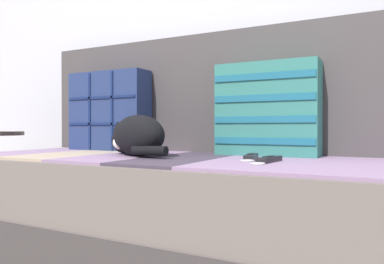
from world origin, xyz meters
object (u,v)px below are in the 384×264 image
(throw_pillow_quilted, at_px, (109,111))
(throw_pillow_striped, at_px, (267,109))
(game_remote_near, at_px, (268,160))
(game_remote_far, at_px, (251,157))
(couch, at_px, (190,208))
(sleeping_cat, at_px, (136,136))

(throw_pillow_quilted, xyz_separation_m, throw_pillow_striped, (0.84, -0.00, -0.01))
(throw_pillow_striped, distance_m, game_remote_near, 0.36)
(throw_pillow_striped, distance_m, game_remote_far, 0.28)
(couch, height_order, throw_pillow_quilted, throw_pillow_quilted)
(couch, height_order, game_remote_near, game_remote_near)
(game_remote_near, distance_m, game_remote_far, 0.13)
(throw_pillow_striped, relative_size, game_remote_near, 2.12)
(sleeping_cat, height_order, game_remote_near, sleeping_cat)
(couch, bearing_deg, throw_pillow_quilted, 161.23)
(couch, relative_size, game_remote_near, 10.26)
(throw_pillow_quilted, xyz_separation_m, game_remote_far, (0.84, -0.21, -0.19))
(throw_pillow_striped, xyz_separation_m, game_remote_near, (0.09, -0.30, -0.18))
(throw_pillow_striped, distance_m, sleeping_cat, 0.56)
(couch, distance_m, throw_pillow_striped, 0.52)
(throw_pillow_quilted, distance_m, game_remote_near, 1.00)
(sleeping_cat, height_order, game_remote_far, sleeping_cat)
(couch, bearing_deg, game_remote_near, -15.85)
(sleeping_cat, bearing_deg, couch, 14.59)
(throw_pillow_quilted, bearing_deg, game_remote_near, -17.69)
(throw_pillow_quilted, height_order, game_remote_far, throw_pillow_quilted)
(throw_pillow_quilted, distance_m, sleeping_cat, 0.46)
(throw_pillow_striped, bearing_deg, game_remote_far, -90.16)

